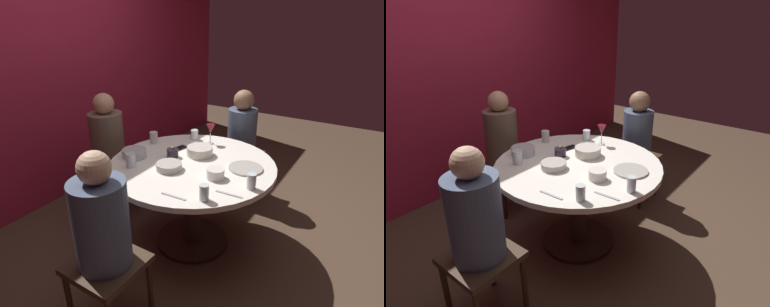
# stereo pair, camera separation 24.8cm
# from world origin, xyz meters

# --- Properties ---
(ground_plane) EXTENTS (8.00, 8.00, 0.00)m
(ground_plane) POSITION_xyz_m (0.00, 0.00, 0.00)
(ground_plane) COLOR #4C3828
(back_wall) EXTENTS (6.00, 0.10, 2.60)m
(back_wall) POSITION_xyz_m (0.00, 1.61, 1.30)
(back_wall) COLOR maroon
(back_wall) RESTS_ON ground
(dining_table) EXTENTS (1.29, 1.29, 0.73)m
(dining_table) POSITION_xyz_m (0.00, 0.00, 0.57)
(dining_table) COLOR silver
(dining_table) RESTS_ON ground
(seated_diner_left) EXTENTS (0.40, 0.40, 1.17)m
(seated_diner_left) POSITION_xyz_m (-0.93, 0.00, 0.72)
(seated_diner_left) COLOR #3F2D1E
(seated_diner_left) RESTS_ON ground
(seated_diner_back) EXTENTS (0.40, 0.40, 1.17)m
(seated_diner_back) POSITION_xyz_m (0.00, 0.91, 0.72)
(seated_diner_back) COLOR #3F2D1E
(seated_diner_back) RESTS_ON ground
(seated_diner_right) EXTENTS (0.40, 0.40, 1.13)m
(seated_diner_right) POSITION_xyz_m (0.94, 0.00, 0.70)
(seated_diner_right) COLOR #3F2D1E
(seated_diner_right) RESTS_ON ground
(candle_holder) EXTENTS (0.09, 0.09, 0.09)m
(candle_holder) POSITION_xyz_m (0.01, 0.19, 0.77)
(candle_holder) COLOR black
(candle_holder) RESTS_ON dining_table
(wine_glass) EXTENTS (0.08, 0.08, 0.18)m
(wine_glass) POSITION_xyz_m (0.44, 0.08, 0.86)
(wine_glass) COLOR silver
(wine_glass) RESTS_ON dining_table
(dinner_plate) EXTENTS (0.25, 0.25, 0.01)m
(dinner_plate) POSITION_xyz_m (0.12, -0.39, 0.74)
(dinner_plate) COLOR #B2ADA3
(dinner_plate) RESTS_ON dining_table
(cell_phone) EXTENTS (0.15, 0.10, 0.01)m
(cell_phone) POSITION_xyz_m (0.19, 0.24, 0.74)
(cell_phone) COLOR black
(cell_phone) RESTS_ON dining_table
(bowl_serving_large) EXTENTS (0.19, 0.19, 0.07)m
(bowl_serving_large) POSITION_xyz_m (-0.15, 0.45, 0.77)
(bowl_serving_large) COLOR #B7B7BC
(bowl_serving_large) RESTS_ON dining_table
(bowl_salad_center) EXTENTS (0.13, 0.13, 0.07)m
(bowl_salad_center) POSITION_xyz_m (-0.12, -0.27, 0.77)
(bowl_salad_center) COLOR silver
(bowl_salad_center) RESTS_ON dining_table
(bowl_small_white) EXTENTS (0.21, 0.21, 0.07)m
(bowl_small_white) POSITION_xyz_m (0.16, 0.03, 0.77)
(bowl_small_white) COLOR beige
(bowl_small_white) RESTS_ON dining_table
(bowl_sauce_side) EXTENTS (0.19, 0.19, 0.05)m
(bowl_sauce_side) POSITION_xyz_m (-0.18, 0.09, 0.76)
(bowl_sauce_side) COLOR #B2ADA3
(bowl_sauce_side) RESTS_ON dining_table
(cup_near_candle) EXTENTS (0.07, 0.07, 0.10)m
(cup_near_candle) POSITION_xyz_m (0.18, 0.51, 0.78)
(cup_near_candle) COLOR beige
(cup_near_candle) RESTS_ON dining_table
(cup_by_left_diner) EXTENTS (0.06, 0.06, 0.11)m
(cup_by_left_diner) POSITION_xyz_m (-0.42, -0.35, 0.79)
(cup_by_left_diner) COLOR silver
(cup_by_left_diner) RESTS_ON dining_table
(cup_by_right_diner) EXTENTS (0.07, 0.07, 0.09)m
(cup_by_right_diner) POSITION_xyz_m (0.44, 0.25, 0.78)
(cup_by_right_diner) COLOR silver
(cup_by_right_diner) RESTS_ON dining_table
(cup_center_front) EXTENTS (0.06, 0.06, 0.11)m
(cup_center_front) POSITION_xyz_m (-0.13, -0.54, 0.79)
(cup_center_front) COLOR silver
(cup_center_front) RESTS_ON dining_table
(cup_far_edge) EXTENTS (0.07, 0.07, 0.11)m
(cup_far_edge) POSITION_xyz_m (-0.30, 0.36, 0.79)
(cup_far_edge) COLOR silver
(cup_far_edge) RESTS_ON dining_table
(fork_near_plate) EXTENTS (0.02, 0.18, 0.01)m
(fork_near_plate) POSITION_xyz_m (-0.49, -0.17, 0.74)
(fork_near_plate) COLOR #B7B7BC
(fork_near_plate) RESTS_ON dining_table
(knife_near_plate) EXTENTS (0.03, 0.18, 0.01)m
(knife_near_plate) POSITION_xyz_m (-0.28, -0.45, 0.74)
(knife_near_plate) COLOR #B7B7BC
(knife_near_plate) RESTS_ON dining_table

